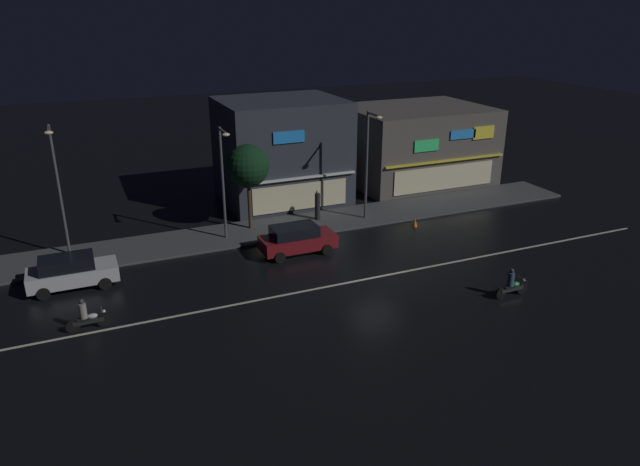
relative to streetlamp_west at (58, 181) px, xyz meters
The scene contains 15 objects.
ground_plane 17.83m from the streetlamp_west, 32.28° to the right, with size 140.00×140.00×0.00m, color black.
lane_divider_stripe 17.83m from the streetlamp_west, 32.28° to the right, with size 36.43×0.16×0.01m, color beige.
sidewalk_far 15.25m from the streetlamp_west, ahead, with size 38.35×3.99×0.14m, color #424447.
storefront_left_block 26.75m from the streetlamp_west, 12.20° to the left, with size 10.69×8.58×5.88m.
storefront_center_block 15.45m from the streetlamp_west, 18.85° to the left, with size 8.39×7.25×7.25m.
streetlamp_west is the anchor object (origin of this frame).
streetlamp_mid 8.89m from the streetlamp_west, ahead, with size 0.44×1.64×6.74m.
streetlamp_east 18.23m from the streetlamp_west, ahead, with size 0.44×1.64×7.03m.
pedestrian_on_sidewalk 15.55m from the streetlamp_west, ahead, with size 0.36×0.36×1.97m.
street_tree 10.66m from the streetlamp_west, ahead, with size 2.63×2.63×5.35m.
parked_car_near_kerb 5.50m from the streetlamp_west, 89.33° to the right, with size 4.30×1.98×1.67m.
parked_car_trailing 13.35m from the streetlamp_west, 20.83° to the right, with size 4.30×1.98×1.67m.
motorcycle_lead 9.68m from the streetlamp_west, 86.87° to the right, with size 1.90×0.60×1.52m.
motorcycle_following 24.29m from the streetlamp_west, 34.92° to the right, with size 1.90×0.60×1.52m.
traffic_cone 21.25m from the streetlamp_west, ahead, with size 0.36×0.36×0.55m, color orange.
Camera 1 is at (-13.63, -24.36, 13.40)m, focal length 32.96 mm.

